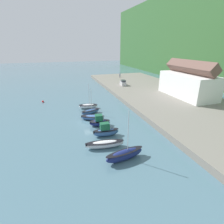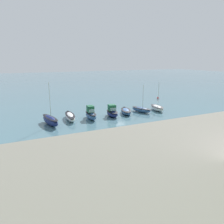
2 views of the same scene
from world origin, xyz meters
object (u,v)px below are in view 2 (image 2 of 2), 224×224
moored_boat_4 (91,114)px  moored_boat_6 (50,120)px  moored_boat_1 (141,109)px  mooring_buoy_0 (158,98)px  moored_boat_0 (157,108)px  moored_boat_5 (70,117)px  moored_boat_3 (112,112)px  moored_boat_2 (126,111)px

moored_boat_4 → moored_boat_6: 8.15m
moored_boat_1 → moored_boat_4: bearing=-17.1°
mooring_buoy_0 → moored_boat_0: bearing=51.9°
moored_boat_5 → mooring_buoy_0: bearing=-153.2°
moored_boat_1 → moored_boat_5: bearing=-22.2°
moored_boat_0 → moored_boat_3: bearing=11.5°
moored_boat_2 → moored_boat_5: (12.43, -0.58, 0.08)m
moored_boat_2 → mooring_buoy_0: moored_boat_2 is taller
moored_boat_1 → moored_boat_3: bearing=-15.6°
mooring_buoy_0 → moored_boat_3: bearing=30.2°
moored_boat_1 → moored_boat_2: (3.85, -0.27, -0.06)m
moored_boat_1 → moored_boat_2: 3.86m
moored_boat_2 → mooring_buoy_0: size_ratio=9.71×
moored_boat_1 → mooring_buoy_0: bearing=-158.3°
moored_boat_2 → moored_boat_6: (16.64, 1.39, 0.32)m
moored_boat_5 → moored_boat_6: size_ratio=0.85×
moored_boat_1 → moored_boat_2: bearing=-23.3°
moored_boat_4 → moored_boat_5: moored_boat_4 is taller
moored_boat_1 → moored_boat_0: bearing=157.8°
moored_boat_0 → moored_boat_2: bearing=6.8°
moored_boat_2 → moored_boat_3: size_ratio=1.26×
moored_boat_0 → moored_boat_4: 16.61m
moored_boat_1 → moored_boat_2: moored_boat_1 is taller
moored_boat_1 → moored_boat_3: moored_boat_1 is taller
moored_boat_3 → moored_boat_5: size_ratio=0.68×
moored_boat_0 → moored_boat_1: moored_boat_0 is taller
moored_boat_5 → moored_boat_6: moored_boat_6 is taller
moored_boat_1 → moored_boat_3: size_ratio=1.36×
moored_boat_5 → moored_boat_6: (4.21, 1.96, 0.24)m
moored_boat_0 → moored_boat_4: (16.61, 0.25, 0.34)m
moored_boat_5 → moored_boat_0: bearing=-176.5°
moored_boat_5 → moored_boat_3: bearing=177.8°
moored_boat_0 → mooring_buoy_0: moored_boat_0 is taller
moored_boat_3 → mooring_buoy_0: 24.75m
moored_boat_0 → moored_boat_4: size_ratio=1.32×
moored_boat_3 → mooring_buoy_0: (-21.38, -12.45, -0.61)m
moored_boat_4 → moored_boat_5: bearing=-15.2°
moored_boat_0 → moored_boat_5: bearing=7.3°
moored_boat_2 → mooring_buoy_0: (-17.64, -11.70, -0.27)m
moored_boat_5 → mooring_buoy_0: size_ratio=11.35×
moored_boat_3 → moored_boat_5: 8.80m
moored_boat_0 → moored_boat_5: moored_boat_0 is taller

